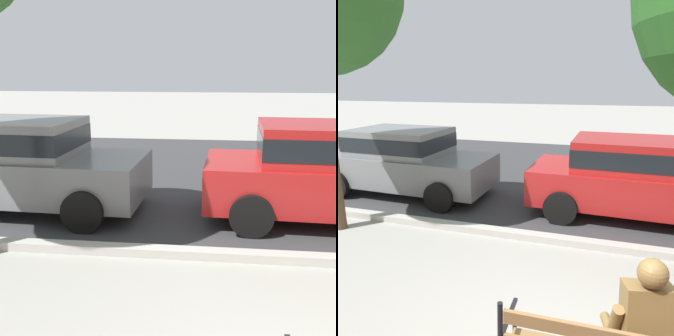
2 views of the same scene
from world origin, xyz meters
TOP-DOWN VIEW (x-y plane):
  - street_surface at (0.00, 7.50)m, footprint 60.00×9.00m
  - curb_stone at (0.00, 2.90)m, footprint 60.00×0.20m
  - parked_car_grey at (-4.44, 4.50)m, footprint 4.17×2.06m
  - parked_car_red at (0.69, 4.50)m, footprint 4.17×2.06m

SIDE VIEW (x-z plane):
  - street_surface at x=0.00m, z-range 0.00..0.01m
  - curb_stone at x=0.00m, z-range 0.00..0.12m
  - parked_car_grey at x=-4.44m, z-range 0.06..1.62m
  - parked_car_red at x=0.69m, z-range 0.06..1.62m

